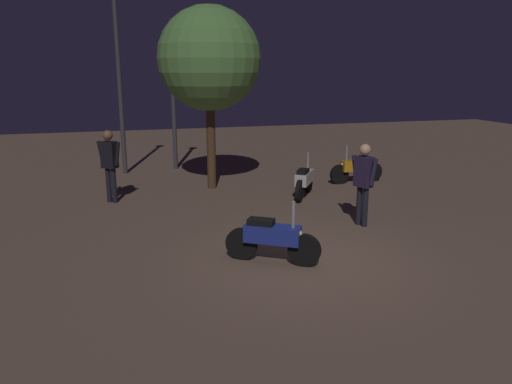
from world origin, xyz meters
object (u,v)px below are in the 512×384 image
motorcycle_white_parked_left (304,180)px  streetlamp_near (172,79)px  motorcycle_blue_foreground (272,238)px  motorcycle_orange_parked_right (357,168)px  streetlamp_far (118,56)px  person_rider_beside (109,159)px  person_bystander_far (364,177)px

motorcycle_white_parked_left → streetlamp_near: bearing=64.6°
motorcycle_blue_foreground → motorcycle_orange_parked_right: bearing=83.1°
motorcycle_orange_parked_right → streetlamp_far: (-6.42, 3.22, 3.15)m
motorcycle_orange_parked_right → person_rider_beside: size_ratio=0.93×
motorcycle_blue_foreground → motorcycle_white_parked_left: bearing=94.2°
person_bystander_far → person_rider_beside: bearing=124.2°
person_bystander_far → streetlamp_far: (-4.63, 6.91, 2.55)m
person_rider_beside → streetlamp_near: size_ratio=0.40×
person_rider_beside → streetlamp_near: streetlamp_near is taller
motorcycle_orange_parked_right → streetlamp_near: 6.43m
motorcycle_white_parked_left → person_rider_beside: (-4.77, 0.83, 0.64)m
person_bystander_far → streetlamp_near: bearing=90.7°
streetlamp_near → person_rider_beside: bearing=-118.2°
motorcycle_blue_foreground → motorcycle_orange_parked_right: same height
person_rider_beside → streetlamp_near: 4.70m
person_rider_beside → person_bystander_far: person_rider_beside is taller
person_bystander_far → streetlamp_near: 8.03m
motorcycle_orange_parked_right → streetlamp_far: streetlamp_far is taller
motorcycle_blue_foreground → motorcycle_orange_parked_right: size_ratio=0.87×
motorcycle_white_parked_left → person_bystander_far: person_bystander_far is taller
motorcycle_blue_foreground → streetlamp_far: 9.19m
person_rider_beside → person_bystander_far: size_ratio=1.03×
person_rider_beside → motorcycle_orange_parked_right: bearing=-50.5°
motorcycle_white_parked_left → person_rider_beside: bearing=114.4°
motorcycle_blue_foreground → streetlamp_far: (-2.19, 8.35, 3.15)m
streetlamp_near → person_bystander_far: bearing=-67.4°
person_rider_beside → streetlamp_near: (2.05, 3.82, 1.82)m
motorcycle_orange_parked_right → person_rider_beside: bearing=0.2°
motorcycle_orange_parked_right → person_bystander_far: 4.15m
person_rider_beside → person_bystander_far: (5.04, -3.40, -0.04)m
motorcycle_white_parked_left → person_bystander_far: bearing=-139.7°
streetlamp_near → streetlamp_far: bearing=-169.4°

